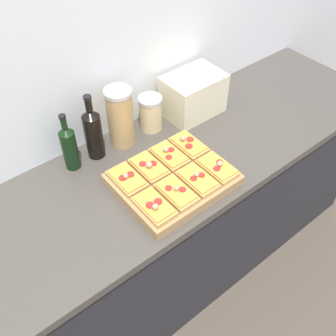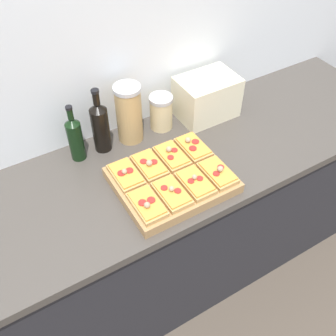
# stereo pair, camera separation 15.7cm
# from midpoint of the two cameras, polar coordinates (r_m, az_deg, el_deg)

# --- Properties ---
(ground_plane) EXTENTS (12.00, 12.00, 0.00)m
(ground_plane) POSITION_cam_midpoint_polar(r_m,az_deg,el_deg) (2.25, 0.87, -21.56)
(ground_plane) COLOR #4C4238
(wall_back) EXTENTS (6.00, 0.06, 2.50)m
(wall_back) POSITION_cam_midpoint_polar(r_m,az_deg,el_deg) (1.68, -13.88, 14.67)
(wall_back) COLOR silver
(wall_back) RESTS_ON ground_plane
(kitchen_counter) EXTENTS (2.63, 0.67, 0.89)m
(kitchen_counter) POSITION_cam_midpoint_polar(r_m,az_deg,el_deg) (1.99, -4.92, -9.75)
(kitchen_counter) COLOR #232328
(kitchen_counter) RESTS_ON ground_plane
(cutting_board) EXTENTS (0.45, 0.37, 0.04)m
(cutting_board) POSITION_cam_midpoint_polar(r_m,az_deg,el_deg) (1.59, -2.16, -1.82)
(cutting_board) COLOR #A37A4C
(cutting_board) RESTS_ON kitchen_counter
(pizza_slice_back_left) EXTENTS (0.10, 0.17, 0.05)m
(pizza_slice_back_left) POSITION_cam_midpoint_polar(r_m,az_deg,el_deg) (1.56, -8.88, -1.73)
(pizza_slice_back_left) COLOR tan
(pizza_slice_back_left) RESTS_ON cutting_board
(pizza_slice_back_midleft) EXTENTS (0.10, 0.17, 0.05)m
(pizza_slice_back_midleft) POSITION_cam_midpoint_polar(r_m,az_deg,el_deg) (1.59, -5.65, 0.02)
(pizza_slice_back_midleft) COLOR tan
(pizza_slice_back_midleft) RESTS_ON cutting_board
(pizza_slice_back_midright) EXTENTS (0.10, 0.17, 0.05)m
(pizza_slice_back_midright) POSITION_cam_midpoint_polar(r_m,az_deg,el_deg) (1.63, -2.59, 1.70)
(pizza_slice_back_midright) COLOR tan
(pizza_slice_back_midright) RESTS_ON cutting_board
(pizza_slice_back_right) EXTENTS (0.10, 0.17, 0.05)m
(pizza_slice_back_right) POSITION_cam_midpoint_polar(r_m,az_deg,el_deg) (1.68, 0.31, 3.27)
(pizza_slice_back_right) COLOR tan
(pizza_slice_back_right) RESTS_ON cutting_board
(pizza_slice_front_left) EXTENTS (0.10, 0.17, 0.05)m
(pizza_slice_front_left) POSITION_cam_midpoint_polar(r_m,az_deg,el_deg) (1.45, -5.13, -5.73)
(pizza_slice_front_left) COLOR tan
(pizza_slice_front_left) RESTS_ON cutting_board
(pizza_slice_front_midleft) EXTENTS (0.10, 0.17, 0.05)m
(pizza_slice_front_midleft) POSITION_cam_midpoint_polar(r_m,az_deg,el_deg) (1.49, -1.77, -3.73)
(pizza_slice_front_midleft) COLOR tan
(pizza_slice_front_midleft) RESTS_ON cutting_board
(pizza_slice_front_midright) EXTENTS (0.10, 0.17, 0.05)m
(pizza_slice_front_midright) POSITION_cam_midpoint_polar(r_m,az_deg,el_deg) (1.54, 1.39, -1.85)
(pizza_slice_front_midright) COLOR tan
(pizza_slice_front_midright) RESTS_ON cutting_board
(pizza_slice_front_right) EXTENTS (0.10, 0.17, 0.05)m
(pizza_slice_front_right) POSITION_cam_midpoint_polar(r_m,az_deg,el_deg) (1.59, 4.38, -0.07)
(pizza_slice_front_right) COLOR tan
(pizza_slice_front_right) RESTS_ON cutting_board
(olive_oil_bottle) EXTENTS (0.06, 0.06, 0.27)m
(olive_oil_bottle) POSITION_cam_midpoint_polar(r_m,az_deg,el_deg) (1.67, -16.79, 2.86)
(olive_oil_bottle) COLOR black
(olive_oil_bottle) RESTS_ON kitchen_counter
(wine_bottle) EXTENTS (0.08, 0.08, 0.31)m
(wine_bottle) POSITION_cam_midpoint_polar(r_m,az_deg,el_deg) (1.69, -13.45, 4.94)
(wine_bottle) COLOR black
(wine_bottle) RESTS_ON kitchen_counter
(grain_jar_tall) EXTENTS (0.12, 0.12, 0.28)m
(grain_jar_tall) POSITION_cam_midpoint_polar(r_m,az_deg,el_deg) (1.72, -9.55, 7.17)
(grain_jar_tall) COLOR tan
(grain_jar_tall) RESTS_ON kitchen_counter
(grain_jar_short) EXTENTS (0.11, 0.11, 0.17)m
(grain_jar_short) POSITION_cam_midpoint_polar(r_m,az_deg,el_deg) (1.82, -5.04, 7.85)
(grain_jar_short) COLOR beige
(grain_jar_short) RESTS_ON kitchen_counter
(toaster_oven) EXTENTS (0.30, 0.20, 0.20)m
(toaster_oven) POSITION_cam_midpoint_polar(r_m,az_deg,el_deg) (1.90, 1.28, 10.53)
(toaster_oven) COLOR beige
(toaster_oven) RESTS_ON kitchen_counter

